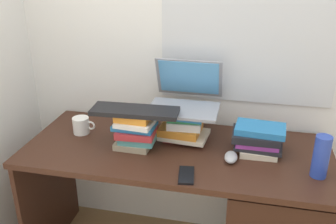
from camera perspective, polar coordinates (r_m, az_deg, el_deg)
The scene contains 11 objects.
wall_back at distance 2.03m, azimuth 3.62°, elevation 13.79°, with size 6.00×0.06×2.60m.
desk at distance 2.02m, azimuth 12.25°, elevation -15.09°, with size 1.51×0.64×0.73m.
book_stack_tall at distance 1.93m, azimuth 2.37°, elevation -2.07°, with size 0.25×0.20×0.16m.
book_stack_keyboard_riser at distance 1.86m, azimuth -4.90°, elevation -2.73°, with size 0.21×0.18×0.18m.
book_stack_side at distance 1.87m, azimuth 13.41°, elevation -3.94°, with size 0.25×0.19×0.13m.
laptop at distance 1.94m, azimuth 2.69°, elevation 2.47°, with size 0.35×0.33×0.23m.
keyboard at distance 1.82m, azimuth -5.02°, elevation 0.15°, with size 0.42×0.14×0.02m, color black.
computer_mouse at distance 1.79m, azimuth 9.47°, elevation -6.73°, with size 0.06×0.10×0.04m, color #A5A8AD.
mug at distance 2.07m, azimuth -12.93°, elevation -1.97°, with size 0.12×0.09×0.09m.
water_bottle at distance 1.74m, azimuth 22.09°, elevation -6.26°, with size 0.07×0.07×0.19m, color #263FA5.
cell_phone at distance 1.66m, azimuth 2.78°, elevation -9.50°, with size 0.07×0.14×0.01m, color black.
Camera 1 is at (0.32, -1.62, 1.64)m, focal length 40.41 mm.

